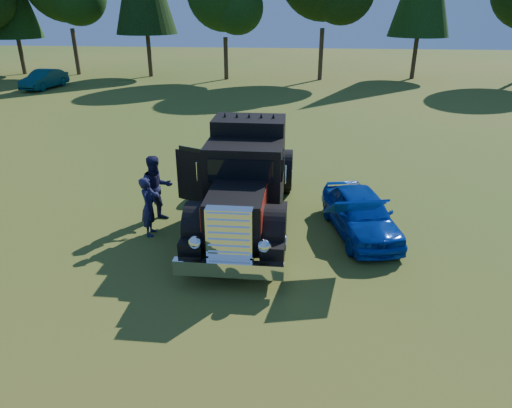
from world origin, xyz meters
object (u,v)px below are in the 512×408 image
object	(u,v)px
hotrod_coupe	(361,213)
spectator_far	(157,189)
spectator_near	(149,207)
diamond_t_truck	(246,185)
distant_teal_car	(44,79)

from	to	relation	value
hotrod_coupe	spectator_far	distance (m)	5.91
hotrod_coupe	spectator_far	bearing A→B (deg)	177.40
hotrod_coupe	spectator_near	bearing A→B (deg)	-173.75
spectator_near	diamond_t_truck	bearing A→B (deg)	-77.93
diamond_t_truck	distant_teal_car	size ratio (longest dim) A/B	1.69
hotrod_coupe	distant_teal_car	xyz separation A→B (m)	(-21.44, 22.03, 0.06)
diamond_t_truck	spectator_near	xyz separation A→B (m)	(-2.61, -0.84, -0.43)
spectator_near	spectator_far	xyz separation A→B (m)	(-0.03, 0.91, 0.16)
spectator_far	distant_teal_car	world-z (taller)	spectator_far
spectator_near	distant_teal_car	world-z (taller)	spectator_near
diamond_t_truck	hotrod_coupe	world-z (taller)	diamond_t_truck
diamond_t_truck	spectator_far	world-z (taller)	diamond_t_truck
spectator_far	distant_teal_car	size ratio (longest dim) A/B	0.48
spectator_far	spectator_near	bearing A→B (deg)	-127.90
distant_teal_car	diamond_t_truck	bearing A→B (deg)	-43.16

